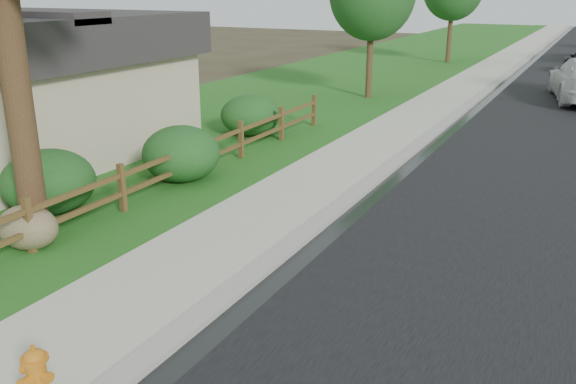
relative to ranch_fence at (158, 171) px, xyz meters
The scene contains 11 objects.
curb 28.88m from the ranch_fence, 82.04° to the left, with size 0.40×90.00×0.12m, color gray.
wet_gutter 28.94m from the ranch_fence, 81.35° to the left, with size 0.50×90.00×0.00m, color black.
sidewalk 28.73m from the ranch_fence, 84.61° to the left, with size 2.20×90.00×0.10m, color #ACAA96.
grass_strip 28.62m from the ranch_fence, 88.40° to the left, with size 1.60×90.00×0.06m, color #255217.
lawn_near 28.94m from the ranch_fence, 98.75° to the left, with size 9.00×90.00×0.04m, color #255217.
ranch_fence is the anchor object (origin of this frame).
fire_hydrant 7.42m from the ranch_fence, 61.84° to the right, with size 0.47×0.38×0.73m.
boulder 3.42m from the ranch_fence, 95.04° to the right, with size 1.23×0.92×0.82m, color brown.
shrub_b 2.34m from the ranch_fence, 128.01° to the right, with size 1.95×1.95×1.37m, color #174118.
shrub_c 1.31m from the ranch_fence, 103.28° to the left, with size 1.92×1.92×1.39m, color #174118.
shrub_d 6.43m from the ranch_fence, 101.59° to the left, with size 1.93×1.93×1.32m, color #174118.
Camera 1 is at (5.11, -4.03, 4.60)m, focal length 38.00 mm.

